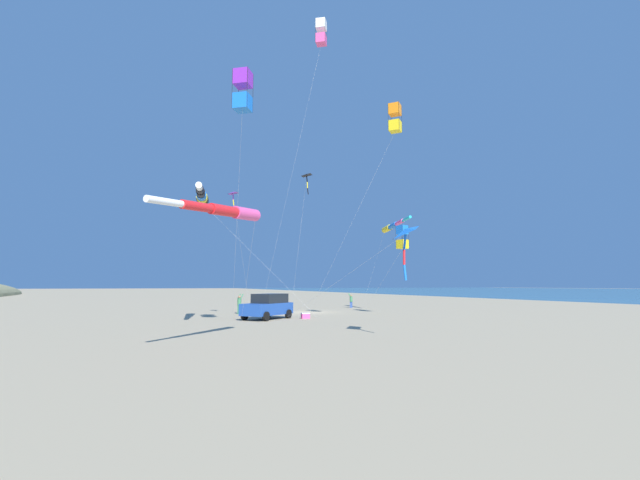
% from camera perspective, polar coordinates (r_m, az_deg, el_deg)
% --- Properties ---
extents(ground_plane, '(600.00, 600.00, 0.00)m').
position_cam_1_polar(ground_plane, '(40.35, -1.61, -9.50)').
color(ground_plane, tan).
extents(parked_car, '(4.45, 4.23, 1.85)m').
position_cam_1_polar(parked_car, '(32.41, -6.88, -8.65)').
color(parked_car, '#1E479E').
rests_on(parked_car, ground_plane).
extents(cooler_box, '(0.62, 0.42, 0.42)m').
position_cam_1_polar(cooler_box, '(32.72, -1.95, -9.96)').
color(cooler_box, '#EF4C93').
rests_on(cooler_box, ground_plane).
extents(person_adult_flyer, '(0.63, 0.61, 1.75)m').
position_cam_1_polar(person_adult_flyer, '(38.31, -10.60, -8.17)').
color(person_adult_flyer, '#3D7F51').
rests_on(person_adult_flyer, ground_plane).
extents(person_child_green_jacket, '(0.57, 0.53, 1.58)m').
position_cam_1_polar(person_child_green_jacket, '(48.12, 4.12, -7.89)').
color(person_child_green_jacket, '#335199').
rests_on(person_child_green_jacket, ground_plane).
extents(person_child_grey_jacket, '(0.44, 0.35, 1.39)m').
position_cam_1_polar(person_child_grey_jacket, '(38.31, -6.88, -8.52)').
color(person_child_grey_jacket, '#8E6B9E').
rests_on(person_child_grey_jacket, ground_plane).
extents(kite_delta_green_low_center, '(3.53, 8.62, 9.61)m').
position_cam_1_polar(kite_delta_green_low_center, '(33.74, -11.39, 5.95)').
color(kite_delta_green_low_center, purple).
rests_on(kite_delta_green_low_center, ground_plane).
extents(kite_windsock_long_streamer_right, '(6.24, 16.74, 5.93)m').
position_cam_1_polar(kite_windsock_long_streamer_right, '(17.98, -12.37, 3.78)').
color(kite_windsock_long_streamer_right, '#EF4C93').
rests_on(kite_windsock_long_streamer_right, ground_plane).
extents(kite_delta_magenta_far_left, '(1.10, 6.50, 11.07)m').
position_cam_1_polar(kite_delta_magenta_far_left, '(33.59, -1.79, 8.44)').
color(kite_delta_magenta_far_left, black).
rests_on(kite_delta_magenta_far_left, ground_plane).
extents(kite_box_checkered_midright, '(2.60, 11.54, 7.43)m').
position_cam_1_polar(kite_box_checkered_midright, '(36.57, 10.80, 0.37)').
color(kite_box_checkered_midright, blue).
rests_on(kite_box_checkered_midright, ground_plane).
extents(kite_windsock_red_high_left, '(1.48, 11.57, 8.61)m').
position_cam_1_polar(kite_windsock_red_high_left, '(42.79, 9.57, 1.84)').
color(kite_windsock_red_high_left, yellow).
rests_on(kite_windsock_red_high_left, ground_plane).
extents(kite_box_teal_far_right, '(2.34, 11.35, 22.32)m').
position_cam_1_polar(kite_box_teal_far_right, '(35.91, 0.15, 25.70)').
color(kite_box_teal_far_right, white).
rests_on(kite_box_teal_far_right, ground_plane).
extents(kite_box_white_trailing, '(2.99, 10.68, 14.26)m').
position_cam_1_polar(kite_box_white_trailing, '(29.65, 9.86, 15.56)').
color(kite_box_white_trailing, orange).
rests_on(kite_box_white_trailing, ground_plane).
extents(kite_delta_small_distant, '(2.25, 15.30, 5.33)m').
position_cam_1_polar(kite_delta_small_distant, '(20.54, 11.07, 0.89)').
color(kite_delta_small_distant, blue).
rests_on(kite_delta_small_distant, ground_plane).
extents(kite_box_black_fish_shape, '(2.09, 11.66, 13.48)m').
position_cam_1_polar(kite_box_black_fish_shape, '(23.78, -10.17, 18.81)').
color(kite_box_black_fish_shape, purple).
rests_on(kite_box_black_fish_shape, ground_plane).
extents(kite_windsock_blue_topmost, '(9.94, 8.01, 8.52)m').
position_cam_1_polar(kite_windsock_blue_topmost, '(28.04, -15.36, 5.62)').
color(kite_windsock_blue_topmost, black).
rests_on(kite_windsock_blue_topmost, ground_plane).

